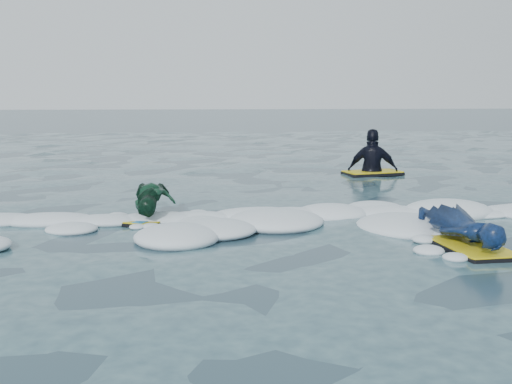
% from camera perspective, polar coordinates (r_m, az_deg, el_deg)
% --- Properties ---
extents(ground, '(120.00, 120.00, 0.00)m').
position_cam_1_polar(ground, '(7.54, -4.81, -4.73)').
color(ground, '#172C37').
rests_on(ground, ground).
extents(foam_band, '(12.00, 3.10, 0.30)m').
position_cam_1_polar(foam_band, '(8.55, -4.83, -3.10)').
color(foam_band, silver).
rests_on(foam_band, ground).
extents(prone_woman_unit, '(0.72, 1.68, 0.43)m').
position_cam_1_polar(prone_woman_unit, '(7.73, 18.04, -3.13)').
color(prone_woman_unit, black).
rests_on(prone_woman_unit, ground).
extents(prone_child_unit, '(0.81, 1.34, 0.51)m').
position_cam_1_polar(prone_child_unit, '(9.05, -9.10, -0.85)').
color(prone_child_unit, black).
rests_on(prone_child_unit, ground).
extents(waiting_rider_unit, '(1.36, 0.96, 1.84)m').
position_cam_1_polar(waiting_rider_unit, '(14.00, 10.32, 1.76)').
color(waiting_rider_unit, black).
rests_on(waiting_rider_unit, ground).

